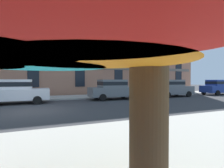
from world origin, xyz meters
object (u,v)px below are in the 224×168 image
sedan_white (16,91)px  sedan_blue (218,87)px  sedan_gray_midblock (172,88)px  sedan_gray (113,89)px

sedan_white → sedan_blue: (21.41, 0.00, 0.00)m
sedan_blue → sedan_gray_midblock: bearing=180.0°
sedan_gray_midblock → sedan_blue: bearing=0.0°
sedan_gray → sedan_blue: bearing=0.0°
sedan_gray_midblock → sedan_white: bearing=180.0°
sedan_gray_midblock → sedan_blue: size_ratio=1.00×
sedan_white → sedan_gray: (7.67, 0.00, 0.00)m
sedan_white → sedan_gray_midblock: 14.35m
sedan_blue → sedan_gray: bearing=180.0°
sedan_gray → sedan_blue: 13.75m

